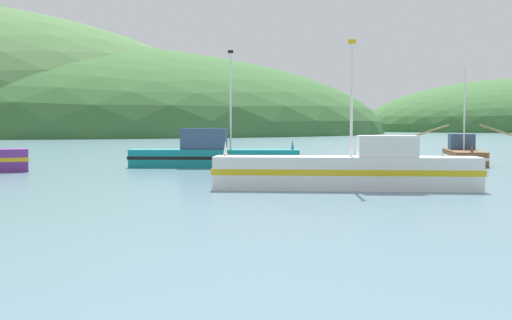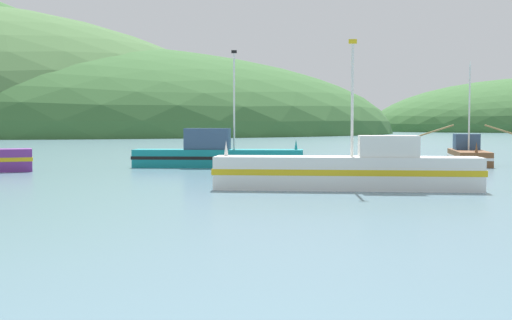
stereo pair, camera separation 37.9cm
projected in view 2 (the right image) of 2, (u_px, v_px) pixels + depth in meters
hill_far_left at (55, 133)px, 199.85m from camera, size 206.82×165.45×51.83m
fishing_boat_white at (350, 170)px, 28.93m from camera, size 11.71×5.22×6.56m
fishing_boat_brown at (468, 154)px, 47.19m from camera, size 10.49×8.30×7.30m
fishing_boat_teal at (217, 155)px, 43.81m from camera, size 11.45×4.87×7.73m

